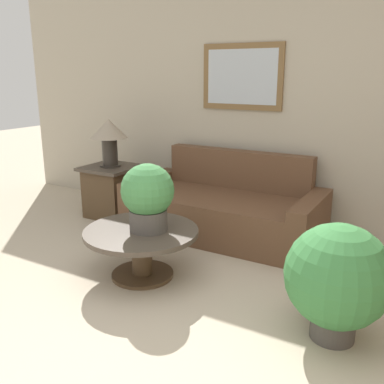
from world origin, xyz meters
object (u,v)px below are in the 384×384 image
potted_plant_on_table (148,195)px  table_lamp (109,134)px  coffee_table (142,242)px  side_table (112,191)px  potted_plant_floor (337,278)px  couch_main (224,209)px

potted_plant_on_table → table_lamp: bearing=140.6°
coffee_table → side_table: 1.66m
table_lamp → potted_plant_floor: bearing=-22.8°
potted_plant_on_table → potted_plant_floor: (1.51, -0.11, -0.28)m
coffee_table → potted_plant_on_table: size_ratio=1.72×
couch_main → side_table: size_ratio=3.34×
couch_main → potted_plant_floor: bearing=-42.9°
couch_main → potted_plant_on_table: size_ratio=3.66×
couch_main → coffee_table: couch_main is taller
couch_main → coffee_table: size_ratio=2.14×
side_table → potted_plant_on_table: size_ratio=1.10×
side_table → potted_plant_on_table: 1.74m
coffee_table → potted_plant_on_table: bearing=24.7°
coffee_table → side_table: (-1.25, 1.10, 0.00)m
potted_plant_on_table → couch_main: bearing=85.6°
couch_main → table_lamp: table_lamp is taller
table_lamp → side_table: bearing=90.0°
side_table → potted_plant_floor: bearing=-22.8°
potted_plant_floor → table_lamp: bearing=157.2°
potted_plant_on_table → potted_plant_floor: 1.54m
side_table → potted_plant_floor: potted_plant_floor is taller
coffee_table → potted_plant_floor: bearing=-3.1°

